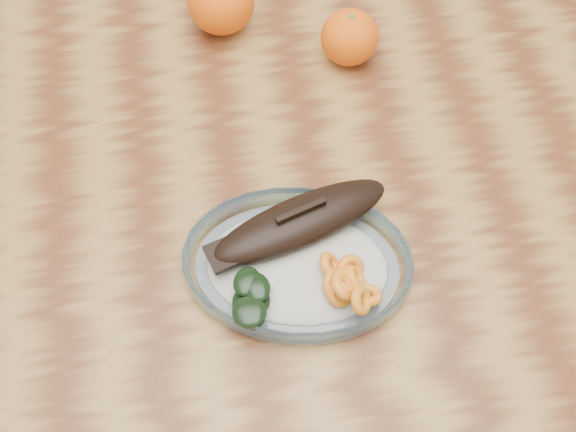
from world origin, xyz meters
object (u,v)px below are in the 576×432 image
at_px(orange_right, 349,37).
at_px(plated_meal, 298,261).
at_px(dining_table, 235,219).
at_px(orange_left, 221,2).

bearing_deg(orange_right, plated_meal, -112.24).
relative_size(dining_table, orange_left, 13.22).
distance_m(plated_meal, orange_right, 0.33).
bearing_deg(orange_right, orange_left, 151.43).
bearing_deg(orange_right, dining_table, -137.48).
height_order(plated_meal, orange_left, orange_left).
bearing_deg(dining_table, orange_right, 42.52).
xyz_separation_m(dining_table, plated_meal, (0.06, -0.13, 0.12)).
height_order(dining_table, orange_left, orange_left).
relative_size(dining_table, orange_right, 15.67).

